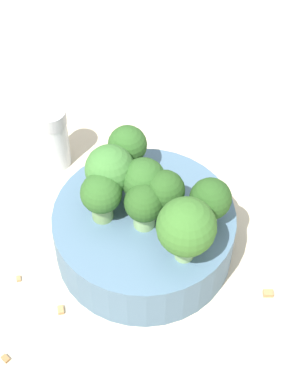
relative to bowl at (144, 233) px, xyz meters
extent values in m
plane|color=beige|center=(0.00, 0.00, -0.03)|extent=(3.00, 3.00, 0.00)
cylinder|color=slate|center=(0.00, 0.00, 0.00)|extent=(0.16, 0.16, 0.05)
cylinder|color=#7A9E5B|center=(0.00, -0.01, 0.04)|extent=(0.02, 0.02, 0.03)
sphere|color=#2D5B23|center=(0.00, -0.01, 0.06)|extent=(0.04, 0.04, 0.04)
cylinder|color=#8EB770|center=(-0.05, 0.01, 0.04)|extent=(0.02, 0.02, 0.02)
sphere|color=#28511E|center=(-0.05, 0.01, 0.05)|extent=(0.04, 0.04, 0.04)
cylinder|color=#7A9E5B|center=(0.04, 0.00, 0.04)|extent=(0.02, 0.02, 0.03)
sphere|color=#2D5B23|center=(0.04, 0.00, 0.06)|extent=(0.04, 0.04, 0.04)
cylinder|color=#7A9E5B|center=(0.01, -0.05, 0.04)|extent=(0.03, 0.03, 0.03)
sphere|color=#2D5B23|center=(0.01, -0.05, 0.06)|extent=(0.03, 0.03, 0.03)
cylinder|color=#8EB770|center=(-0.03, 0.04, 0.04)|extent=(0.02, 0.02, 0.03)
sphere|color=#386B28|center=(-0.03, 0.04, 0.07)|extent=(0.05, 0.05, 0.05)
cylinder|color=#8EB770|center=(0.00, 0.01, 0.04)|extent=(0.03, 0.03, 0.02)
sphere|color=#28511E|center=(0.00, 0.01, 0.05)|extent=(0.03, 0.03, 0.03)
cylinder|color=#7A9E5B|center=(-0.02, 0.00, 0.04)|extent=(0.01, 0.01, 0.03)
sphere|color=#28511E|center=(-0.02, 0.00, 0.06)|extent=(0.03, 0.03, 0.03)
cylinder|color=#8EB770|center=(0.03, -0.02, 0.04)|extent=(0.02, 0.02, 0.03)
sphere|color=#3D7533|center=(0.03, -0.02, 0.06)|extent=(0.04, 0.04, 0.04)
cylinder|color=silver|center=(0.09, -0.11, 0.00)|extent=(0.03, 0.03, 0.06)
cylinder|color=#B7B7BC|center=(0.09, -0.11, 0.04)|extent=(0.03, 0.03, 0.02)
cube|color=#AD7F4C|center=(-0.11, 0.05, -0.02)|extent=(0.01, 0.01, 0.01)
cube|color=#AD7F4C|center=(0.11, 0.03, -0.02)|extent=(0.00, 0.01, 0.01)
cube|color=olive|center=(0.04, -0.09, -0.02)|extent=(0.01, 0.01, 0.01)
cube|color=#AD7F4C|center=(0.07, 0.06, -0.02)|extent=(0.01, 0.01, 0.01)
cube|color=olive|center=(0.12, 0.11, -0.02)|extent=(0.01, 0.01, 0.01)
camera|label=1|loc=(0.01, 0.34, 0.46)|focal=60.00mm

